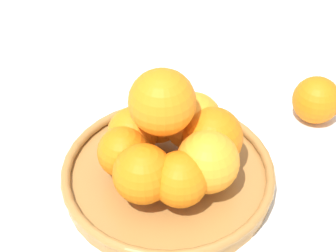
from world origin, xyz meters
name	(u,v)px	position (x,y,z in m)	size (l,w,h in m)	color
ground_plane	(168,183)	(0.00, 0.00, 0.00)	(4.00, 4.00, 0.00)	silver
fruit_bowl	(168,175)	(0.00, 0.00, 0.02)	(0.28, 0.28, 0.03)	#A57238
orange_pile	(173,140)	(0.00, 0.01, 0.08)	(0.18, 0.18, 0.14)	orange
stray_orange	(316,100)	(0.02, 0.26, 0.04)	(0.07, 0.07, 0.07)	orange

